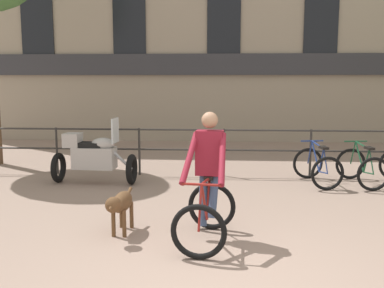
{
  "coord_description": "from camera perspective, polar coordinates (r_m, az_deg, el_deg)",
  "views": [
    {
      "loc": [
        -0.07,
        -4.54,
        2.14
      ],
      "look_at": [
        -0.55,
        2.86,
        1.05
      ],
      "focal_mm": 42.0,
      "sensor_mm": 36.0,
      "label": 1
    }
  ],
  "objects": [
    {
      "name": "canal_railing",
      "position": [
        9.85,
        4.08,
        -0.03
      ],
      "size": [
        15.05,
        0.05,
        1.05
      ],
      "color": "#2D2B28",
      "rests_on": "ground_plane"
    },
    {
      "name": "cyclist_with_bike",
      "position": [
        5.93,
        1.98,
        -5.06
      ],
      "size": [
        0.82,
        1.24,
        1.7
      ],
      "rotation": [
        0.0,
        0.0,
        -0.12
      ],
      "color": "black",
      "rests_on": "ground_plane"
    },
    {
      "name": "dog",
      "position": [
        6.28,
        -9.07,
        -7.53
      ],
      "size": [
        0.27,
        1.04,
        0.62
      ],
      "rotation": [
        0.0,
        0.0,
        -0.06
      ],
      "color": "brown",
      "rests_on": "ground_plane"
    },
    {
      "name": "parked_bicycle_mid_left",
      "position": [
        9.69,
        20.74,
        -2.79
      ],
      "size": [
        0.8,
        1.19,
        0.86
      ],
      "rotation": [
        0.0,
        0.0,
        3.27
      ],
      "color": "black",
      "rests_on": "ground_plane"
    },
    {
      "name": "parked_bicycle_near_lamp",
      "position": [
        9.47,
        15.63,
        -2.81
      ],
      "size": [
        0.84,
        1.21,
        0.86
      ],
      "rotation": [
        0.0,
        0.0,
        3.31
      ],
      "color": "black",
      "rests_on": "ground_plane"
    },
    {
      "name": "ground_plane",
      "position": [
        5.02,
        4.37,
        -16.88
      ],
      "size": [
        60.0,
        60.0,
        0.0
      ],
      "primitive_type": "plane",
      "color": "gray"
    },
    {
      "name": "parked_motorcycle",
      "position": [
        9.37,
        -12.38,
        -1.54
      ],
      "size": [
        1.7,
        0.7,
        1.35
      ],
      "rotation": [
        0.0,
        0.0,
        1.52
      ],
      "color": "black",
      "rests_on": "ground_plane"
    }
  ]
}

